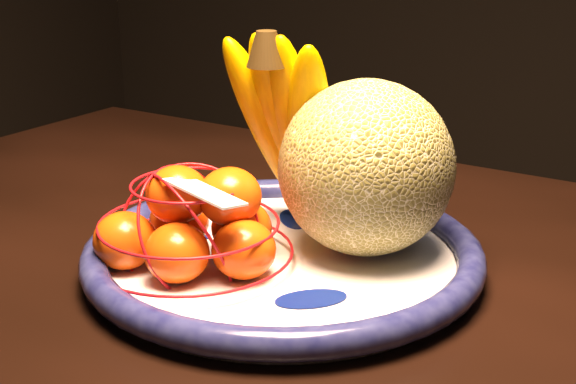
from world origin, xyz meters
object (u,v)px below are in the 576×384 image
at_px(fruit_bowl, 283,255).
at_px(mandarin_bag, 195,227).
at_px(cantaloupe, 366,168).
at_px(banana_bunch, 290,121).

xyz_separation_m(fruit_bowl, mandarin_bag, (-0.06, -0.05, 0.03)).
bearing_deg(cantaloupe, mandarin_bag, -141.64).
xyz_separation_m(cantaloupe, mandarin_bag, (-0.12, -0.09, -0.04)).
bearing_deg(mandarin_bag, cantaloupe, 38.36).
height_order(fruit_bowl, mandarin_bag, mandarin_bag).
height_order(fruit_bowl, banana_bunch, banana_bunch).
height_order(banana_bunch, mandarin_bag, banana_bunch).
bearing_deg(fruit_bowl, cantaloupe, 36.12).
distance_m(cantaloupe, banana_bunch, 0.09).
xyz_separation_m(fruit_bowl, banana_bunch, (-0.03, 0.07, 0.10)).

